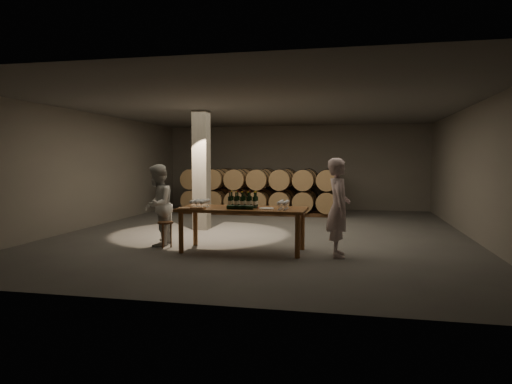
% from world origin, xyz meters
% --- Properties ---
extents(room, '(12.00, 12.00, 12.00)m').
position_xyz_m(room, '(-1.80, 0.20, 1.60)').
color(room, '#4F4D4A').
rests_on(room, ground).
extents(tasting_table, '(2.60, 1.10, 0.90)m').
position_xyz_m(tasting_table, '(0.00, -2.50, 0.80)').
color(tasting_table, brown).
rests_on(tasting_table, ground).
extents(barrel_stack_back, '(5.48, 0.95, 1.57)m').
position_xyz_m(barrel_stack_back, '(-0.96, 5.20, 0.83)').
color(barrel_stack_back, '#502E1B').
rests_on(barrel_stack_back, ground).
extents(barrel_stack_front, '(5.48, 0.95, 1.57)m').
position_xyz_m(barrel_stack_front, '(-0.96, 3.80, 0.83)').
color(barrel_stack_front, '#502E1B').
rests_on(barrel_stack_front, ground).
extents(bottle_cluster, '(0.61, 0.24, 0.34)m').
position_xyz_m(bottle_cluster, '(-0.01, -2.44, 1.02)').
color(bottle_cluster, black).
rests_on(bottle_cluster, tasting_table).
extents(lying_bottles, '(0.64, 0.09, 0.09)m').
position_xyz_m(lying_bottles, '(0.03, -2.80, 0.94)').
color(lying_bottles, black).
rests_on(lying_bottles, tasting_table).
extents(glass_cluster_left, '(0.30, 0.52, 0.17)m').
position_xyz_m(glass_cluster_left, '(-0.88, -2.63, 1.02)').
color(glass_cluster_left, silver).
rests_on(glass_cluster_left, tasting_table).
extents(glass_cluster_right, '(0.19, 0.52, 0.17)m').
position_xyz_m(glass_cluster_right, '(0.85, -2.55, 1.02)').
color(glass_cluster_right, silver).
rests_on(glass_cluster_right, tasting_table).
extents(plate, '(0.30, 0.30, 0.02)m').
position_xyz_m(plate, '(0.51, -2.58, 0.91)').
color(plate, white).
rests_on(plate, tasting_table).
extents(notebook_near, '(0.29, 0.23, 0.03)m').
position_xyz_m(notebook_near, '(-0.84, -2.88, 0.92)').
color(notebook_near, '#915F35').
rests_on(notebook_near, tasting_table).
extents(notebook_corner, '(0.31, 0.35, 0.03)m').
position_xyz_m(notebook_corner, '(-1.10, -2.93, 0.91)').
color(notebook_corner, '#915F35').
rests_on(notebook_corner, tasting_table).
extents(pen, '(0.15, 0.05, 0.01)m').
position_xyz_m(pen, '(-0.76, -2.95, 0.91)').
color(pen, black).
rests_on(pen, tasting_table).
extents(stool, '(0.34, 0.34, 0.56)m').
position_xyz_m(stool, '(-1.72, -2.45, 0.46)').
color(stool, '#502E1B').
rests_on(stool, ground).
extents(person_man, '(0.53, 0.75, 1.92)m').
position_xyz_m(person_man, '(1.94, -2.61, 0.96)').
color(person_man, silver).
rests_on(person_man, ground).
extents(person_woman, '(0.77, 0.94, 1.78)m').
position_xyz_m(person_woman, '(-1.98, -2.26, 0.89)').
color(person_woman, silver).
rests_on(person_woman, ground).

